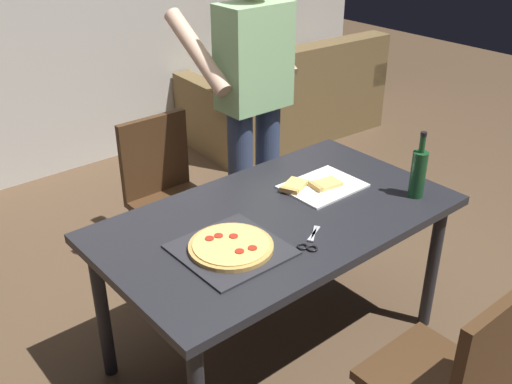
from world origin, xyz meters
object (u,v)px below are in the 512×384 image
object	(u,v)px
dining_table	(278,230)
couch	(287,102)
chair_near_camera	(456,376)
pepperoni_pizza_on_tray	(231,247)
wine_bottle	(418,173)
person_serving_pizza	(252,98)
kitchen_scissors	(310,242)
chair_far_side	(166,187)

from	to	relation	value
dining_table	couch	bearing A→B (deg)	46.34
chair_near_camera	pepperoni_pizza_on_tray	world-z (taller)	chair_near_camera
pepperoni_pizza_on_tray	wine_bottle	xyz separation A→B (m)	(0.93, -0.19, 0.10)
person_serving_pizza	wine_bottle	size ratio (longest dim) A/B	5.54
wine_bottle	person_serving_pizza	bearing A→B (deg)	98.80
pepperoni_pizza_on_tray	wine_bottle	bearing A→B (deg)	-11.33
couch	pepperoni_pizza_on_tray	bearing A→B (deg)	-136.98
pepperoni_pizza_on_tray	person_serving_pizza	bearing A→B (deg)	45.98
person_serving_pizza	kitchen_scissors	world-z (taller)	person_serving_pizza
dining_table	chair_near_camera	xyz separation A→B (m)	(-0.00, -0.93, -0.16)
couch	wine_bottle	xyz separation A→B (m)	(-1.30, -2.27, 0.57)
person_serving_pizza	wine_bottle	xyz separation A→B (m)	(0.15, -0.99, -0.13)
dining_table	chair_near_camera	size ratio (longest dim) A/B	1.74
couch	person_serving_pizza	size ratio (longest dim) A/B	1.00
chair_far_side	person_serving_pizza	world-z (taller)	person_serving_pizza
chair_near_camera	wine_bottle	distance (m)	0.96
wine_bottle	pepperoni_pizza_on_tray	bearing A→B (deg)	168.67
chair_far_side	person_serving_pizza	distance (m)	0.70
dining_table	wine_bottle	world-z (taller)	wine_bottle
chair_far_side	couch	distance (m)	2.18
dining_table	wine_bottle	distance (m)	0.69
dining_table	chair_near_camera	distance (m)	0.95
person_serving_pizza	pepperoni_pizza_on_tray	size ratio (longest dim) A/B	4.42
pepperoni_pizza_on_tray	wine_bottle	world-z (taller)	wine_bottle
couch	pepperoni_pizza_on_tray	xyz separation A→B (m)	(-2.23, -2.08, 0.46)
chair_near_camera	person_serving_pizza	distance (m)	1.77
couch	kitchen_scissors	world-z (taller)	couch
chair_far_side	couch	xyz separation A→B (m)	(1.90, 1.05, -0.21)
person_serving_pizza	pepperoni_pizza_on_tray	world-z (taller)	person_serving_pizza
dining_table	pepperoni_pizza_on_tray	xyz separation A→B (m)	(-0.33, -0.09, 0.09)
couch	person_serving_pizza	distance (m)	2.05
chair_far_side	pepperoni_pizza_on_tray	distance (m)	1.11
couch	kitchen_scissors	xyz separation A→B (m)	(-1.95, -2.24, 0.45)
wine_bottle	couch	bearing A→B (deg)	60.21
couch	wine_bottle	distance (m)	2.67
person_serving_pizza	wine_bottle	bearing A→B (deg)	-81.20
pepperoni_pizza_on_tray	chair_far_side	bearing A→B (deg)	72.04
chair_near_camera	couch	bearing A→B (deg)	56.99
dining_table	person_serving_pizza	world-z (taller)	person_serving_pizza
chair_far_side	chair_near_camera	bearing A→B (deg)	-90.00
kitchen_scissors	pepperoni_pizza_on_tray	bearing A→B (deg)	149.30
couch	dining_table	bearing A→B (deg)	-133.66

